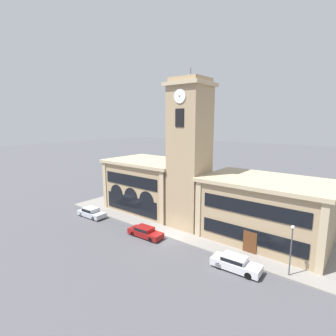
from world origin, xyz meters
TOP-DOWN VIEW (x-y plane):
  - ground_plane at (0.00, 0.00)m, footprint 300.00×300.00m
  - sidewalk_kerb at (0.00, 6.74)m, footprint 41.15×13.47m
  - clock_tower at (-0.00, 4.76)m, footprint 5.21×5.21m
  - town_hall_left_wing at (-9.00, 6.96)m, footprint 13.59×9.66m
  - town_hall_right_wing at (9.56, 6.97)m, footprint 14.72×9.66m
  - parked_car_near at (-13.46, -1.50)m, footprint 4.68×2.11m
  - parked_car_mid at (-2.32, -1.50)m, footprint 4.73×1.93m
  - parked_car_far at (9.70, -1.50)m, footprint 4.86×1.94m
  - street_lamp at (14.08, 0.58)m, footprint 0.36×0.36m

SIDE VIEW (x-z plane):
  - ground_plane at x=0.00m, z-range 0.00..0.00m
  - sidewalk_kerb at x=0.00m, z-range 0.00..0.15m
  - parked_car_mid at x=-2.32m, z-range 0.03..1.30m
  - parked_car_near at x=-13.46m, z-range 0.03..1.44m
  - parked_car_far at x=9.70m, z-range 0.04..1.45m
  - street_lamp at x=14.08m, z-range 0.99..5.90m
  - town_hall_right_wing at x=9.56m, z-range 0.03..7.60m
  - town_hall_left_wing at x=-9.00m, z-range 0.02..8.17m
  - clock_tower at x=0.00m, z-range -0.56..20.30m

